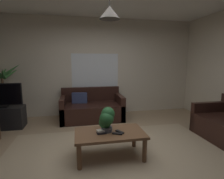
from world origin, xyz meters
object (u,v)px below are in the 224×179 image
object	(u,v)px
book_on_table_1	(101,131)
tv_stand	(3,118)
remote_on_table_1	(117,134)
potted_plant_on_table	(107,119)
pendant_lamp	(110,12)
coffee_table	(110,136)
potted_palm_corner	(4,94)
remote_on_table_0	(120,132)
book_on_table_0	(102,133)
couch_under_window	(92,109)
tv	(1,95)

from	to	relation	value
book_on_table_1	tv_stand	distance (m)	2.69
remote_on_table_1	book_on_table_1	bearing A→B (deg)	-87.17
book_on_table_1	tv_stand	size ratio (longest dim) A/B	0.14
potted_plant_on_table	pendant_lamp	xyz separation A→B (m)	(0.05, -0.03, 1.60)
coffee_table	potted_palm_corner	world-z (taller)	potted_palm_corner
remote_on_table_0	book_on_table_0	bearing A→B (deg)	147.93
book_on_table_0	tv_stand	world-z (taller)	tv_stand
coffee_table	book_on_table_1	world-z (taller)	book_on_table_1
couch_under_window	tv_stand	size ratio (longest dim) A/B	1.79
potted_palm_corner	remote_on_table_0	bearing A→B (deg)	-41.92
book_on_table_0	potted_plant_on_table	world-z (taller)	potted_plant_on_table
remote_on_table_0	tv	world-z (taller)	tv
book_on_table_0	potted_palm_corner	size ratio (longest dim) A/B	0.10
remote_on_table_1	potted_palm_corner	world-z (taller)	potted_palm_corner
coffee_table	remote_on_table_0	world-z (taller)	remote_on_table_0
book_on_table_0	tv_stand	xyz separation A→B (m)	(-2.05, 1.75, -0.18)
tv	potted_palm_corner	distance (m)	0.44
remote_on_table_0	tv	size ratio (longest dim) A/B	0.18
coffee_table	remote_on_table_1	distance (m)	0.16
couch_under_window	coffee_table	distance (m)	1.98
coffee_table	potted_palm_corner	distance (m)	3.15
potted_plant_on_table	remote_on_table_0	bearing A→B (deg)	-21.40
remote_on_table_0	tv	xyz separation A→B (m)	(-2.34, 1.75, 0.35)
potted_plant_on_table	tv	world-z (taller)	tv
book_on_table_0	remote_on_table_1	world-z (taller)	book_on_table_0
book_on_table_1	pendant_lamp	bearing A→B (deg)	4.78
pendant_lamp	tv_stand	bearing A→B (deg)	141.69
coffee_table	tv_stand	size ratio (longest dim) A/B	1.23
couch_under_window	potted_plant_on_table	distance (m)	1.98
potted_palm_corner	book_on_table_0	bearing A→B (deg)	-45.29
remote_on_table_1	tv	distance (m)	2.94
book_on_table_1	tv	xyz separation A→B (m)	(-2.04, 1.72, 0.32)
coffee_table	book_on_table_0	bearing A→B (deg)	-169.68
remote_on_table_1	tv	bearing A→B (deg)	-104.12
book_on_table_0	potted_plant_on_table	xyz separation A→B (m)	(0.09, 0.06, 0.20)
couch_under_window	remote_on_table_1	distance (m)	2.10
tv_stand	book_on_table_0	bearing A→B (deg)	-40.55
remote_on_table_0	remote_on_table_1	xyz separation A→B (m)	(-0.05, -0.06, 0.00)
remote_on_table_1	tv	size ratio (longest dim) A/B	0.18
tv	pendant_lamp	bearing A→B (deg)	-37.96
remote_on_table_1	potted_palm_corner	bearing A→B (deg)	-109.04
coffee_table	tv	size ratio (longest dim) A/B	1.24
couch_under_window	potted_palm_corner	bearing A→B (deg)	175.80
remote_on_table_1	potted_plant_on_table	bearing A→B (deg)	-109.98
couch_under_window	potted_plant_on_table	size ratio (longest dim) A/B	4.02
coffee_table	tv_stand	xyz separation A→B (m)	(-2.19, 1.73, -0.11)
couch_under_window	tv	distance (m)	2.14
couch_under_window	coffee_table	world-z (taller)	couch_under_window
couch_under_window	pendant_lamp	size ratio (longest dim) A/B	2.71
coffee_table	potted_plant_on_table	world-z (taller)	potted_plant_on_table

